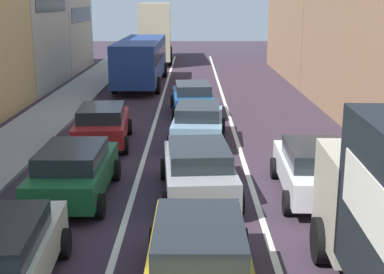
{
  "coord_description": "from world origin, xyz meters",
  "views": [
    {
      "loc": [
        -0.04,
        -2.51,
        5.3
      ],
      "look_at": [
        0.0,
        12.0,
        1.6
      ],
      "focal_mm": 50.36,
      "sensor_mm": 36.0,
      "label": 1
    }
  ],
  "objects_px": {
    "sedan_centre_lane_second": "(198,255)",
    "bus_mid_queue_primary": "(139,58)",
    "sedan_left_lane_fourth": "(101,124)",
    "sedan_left_lane_third": "(72,170)",
    "sedan_centre_lane_fifth": "(191,97)",
    "coupe_centre_lane_fourth": "(197,122)",
    "sedan_right_lane_behind_truck": "(313,168)",
    "bus_far_queue_secondary": "(154,29)",
    "hatchback_centre_lane_third": "(197,168)"
  },
  "relations": [
    {
      "from": "sedan_centre_lane_second",
      "to": "bus_mid_queue_primary",
      "type": "height_order",
      "value": "bus_mid_queue_primary"
    },
    {
      "from": "sedan_left_lane_fourth",
      "to": "bus_mid_queue_primary",
      "type": "xyz_separation_m",
      "value": [
        0.15,
        14.5,
        0.96
      ]
    },
    {
      "from": "sedan_left_lane_third",
      "to": "sedan_centre_lane_fifth",
      "type": "relative_size",
      "value": 0.98
    },
    {
      "from": "sedan_centre_lane_second",
      "to": "coupe_centre_lane_fourth",
      "type": "xyz_separation_m",
      "value": [
        0.11,
        11.05,
        0.0
      ]
    },
    {
      "from": "sedan_centre_lane_fifth",
      "to": "sedan_right_lane_behind_truck",
      "type": "bearing_deg",
      "value": -166.81
    },
    {
      "from": "bus_far_queue_secondary",
      "to": "sedan_centre_lane_second",
      "type": "bearing_deg",
      "value": -177.32
    },
    {
      "from": "sedan_left_lane_fourth",
      "to": "sedan_right_lane_behind_truck",
      "type": "relative_size",
      "value": 1.01
    },
    {
      "from": "sedan_centre_lane_second",
      "to": "coupe_centre_lane_fourth",
      "type": "distance_m",
      "value": 11.05
    },
    {
      "from": "sedan_left_lane_third",
      "to": "bus_far_queue_secondary",
      "type": "bearing_deg",
      "value": 0.11
    },
    {
      "from": "bus_far_queue_secondary",
      "to": "coupe_centre_lane_fourth",
      "type": "bearing_deg",
      "value": -175.22
    },
    {
      "from": "sedan_left_lane_fourth",
      "to": "sedan_centre_lane_second",
      "type": "bearing_deg",
      "value": -165.87
    },
    {
      "from": "bus_mid_queue_primary",
      "to": "bus_far_queue_secondary",
      "type": "relative_size",
      "value": 0.99
    },
    {
      "from": "coupe_centre_lane_fourth",
      "to": "sedan_right_lane_behind_truck",
      "type": "bearing_deg",
      "value": -148.45
    },
    {
      "from": "bus_mid_queue_primary",
      "to": "bus_far_queue_secondary",
      "type": "distance_m",
      "value": 14.02
    },
    {
      "from": "sedan_centre_lane_fifth",
      "to": "sedan_left_lane_third",
      "type": "bearing_deg",
      "value": 160.58
    },
    {
      "from": "hatchback_centre_lane_third",
      "to": "sedan_right_lane_behind_truck",
      "type": "bearing_deg",
      "value": -94.1
    },
    {
      "from": "sedan_centre_lane_second",
      "to": "bus_far_queue_secondary",
      "type": "relative_size",
      "value": 0.41
    },
    {
      "from": "hatchback_centre_lane_third",
      "to": "sedan_centre_lane_fifth",
      "type": "xyz_separation_m",
      "value": [
        -0.14,
        11.21,
        0.0
      ]
    },
    {
      "from": "sedan_right_lane_behind_truck",
      "to": "bus_far_queue_secondary",
      "type": "relative_size",
      "value": 0.41
    },
    {
      "from": "sedan_left_lane_third",
      "to": "bus_mid_queue_primary",
      "type": "distance_m",
      "value": 20.22
    },
    {
      "from": "sedan_centre_lane_second",
      "to": "sedan_centre_lane_fifth",
      "type": "relative_size",
      "value": 0.98
    },
    {
      "from": "sedan_right_lane_behind_truck",
      "to": "sedan_centre_lane_fifth",
      "type": "bearing_deg",
      "value": 18.7
    },
    {
      "from": "sedan_left_lane_third",
      "to": "sedan_right_lane_behind_truck",
      "type": "relative_size",
      "value": 0.99
    },
    {
      "from": "coupe_centre_lane_fourth",
      "to": "sedan_right_lane_behind_truck",
      "type": "relative_size",
      "value": 1.01
    },
    {
      "from": "sedan_left_lane_third",
      "to": "sedan_left_lane_fourth",
      "type": "bearing_deg",
      "value": 1.7
    },
    {
      "from": "coupe_centre_lane_fourth",
      "to": "sedan_left_lane_fourth",
      "type": "relative_size",
      "value": 1.0
    },
    {
      "from": "hatchback_centre_lane_third",
      "to": "bus_mid_queue_primary",
      "type": "bearing_deg",
      "value": 5.65
    },
    {
      "from": "sedan_left_lane_third",
      "to": "sedan_right_lane_behind_truck",
      "type": "bearing_deg",
      "value": -88.27
    },
    {
      "from": "hatchback_centre_lane_third",
      "to": "bus_mid_queue_primary",
      "type": "xyz_separation_m",
      "value": [
        -3.39,
        20.01,
        0.96
      ]
    },
    {
      "from": "sedan_right_lane_behind_truck",
      "to": "bus_far_queue_secondary",
      "type": "distance_m",
      "value": 34.69
    },
    {
      "from": "sedan_centre_lane_second",
      "to": "sedan_right_lane_behind_truck",
      "type": "xyz_separation_m",
      "value": [
        3.26,
        5.2,
        0.0
      ]
    },
    {
      "from": "hatchback_centre_lane_third",
      "to": "sedan_left_lane_fourth",
      "type": "distance_m",
      "value": 6.55
    },
    {
      "from": "coupe_centre_lane_fourth",
      "to": "bus_far_queue_secondary",
      "type": "relative_size",
      "value": 0.42
    },
    {
      "from": "sedan_centre_lane_second",
      "to": "bus_far_queue_secondary",
      "type": "height_order",
      "value": "bus_far_queue_secondary"
    },
    {
      "from": "sedan_left_lane_third",
      "to": "sedan_right_lane_behind_truck",
      "type": "distance_m",
      "value": 6.61
    },
    {
      "from": "sedan_centre_lane_fifth",
      "to": "bus_far_queue_secondary",
      "type": "relative_size",
      "value": 0.42
    },
    {
      "from": "coupe_centre_lane_fourth",
      "to": "bus_mid_queue_primary",
      "type": "height_order",
      "value": "bus_mid_queue_primary"
    },
    {
      "from": "sedan_centre_lane_second",
      "to": "sedan_left_lane_third",
      "type": "bearing_deg",
      "value": 34.04
    },
    {
      "from": "coupe_centre_lane_fourth",
      "to": "bus_far_queue_secondary",
      "type": "height_order",
      "value": "bus_far_queue_secondary"
    },
    {
      "from": "coupe_centre_lane_fourth",
      "to": "sedan_left_lane_fourth",
      "type": "distance_m",
      "value": 3.62
    },
    {
      "from": "sedan_centre_lane_second",
      "to": "bus_mid_queue_primary",
      "type": "distance_m",
      "value": 25.46
    },
    {
      "from": "sedan_left_lane_third",
      "to": "bus_mid_queue_primary",
      "type": "bearing_deg",
      "value": 0.18
    },
    {
      "from": "sedan_centre_lane_fifth",
      "to": "sedan_right_lane_behind_truck",
      "type": "relative_size",
      "value": 1.01
    },
    {
      "from": "sedan_centre_lane_second",
      "to": "coupe_centre_lane_fourth",
      "type": "relative_size",
      "value": 0.98
    },
    {
      "from": "sedan_centre_lane_fifth",
      "to": "bus_mid_queue_primary",
      "type": "xyz_separation_m",
      "value": [
        -3.25,
        8.81,
        0.96
      ]
    },
    {
      "from": "hatchback_centre_lane_third",
      "to": "sedan_centre_lane_fifth",
      "type": "bearing_deg",
      "value": -3.25
    },
    {
      "from": "sedan_left_lane_third",
      "to": "sedan_right_lane_behind_truck",
      "type": "xyz_separation_m",
      "value": [
        6.61,
        0.18,
        0.0
      ]
    },
    {
      "from": "sedan_left_lane_third",
      "to": "sedan_centre_lane_fifth",
      "type": "xyz_separation_m",
      "value": [
        3.25,
        11.39,
        0.0
      ]
    },
    {
      "from": "sedan_left_lane_third",
      "to": "coupe_centre_lane_fourth",
      "type": "relative_size",
      "value": 0.98
    },
    {
      "from": "sedan_centre_lane_second",
      "to": "bus_far_queue_secondary",
      "type": "distance_m",
      "value": 39.39
    }
  ]
}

